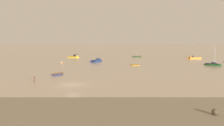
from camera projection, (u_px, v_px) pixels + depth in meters
name	position (u px, v px, depth m)	size (l,w,h in m)	color
ground_plane	(72.00, 85.00, 43.87)	(800.00, 800.00, 0.00)	tan
tidal_rock_left	(215.00, 112.00, 25.31)	(0.68, 0.68, 0.68)	#493A28
motorboat_moored_0	(75.00, 57.00, 109.36)	(6.07, 4.54, 2.21)	gold
motorboat_moored_1	(97.00, 61.00, 89.61)	(4.29, 6.48, 2.11)	navy
rowboat_moored_0	(135.00, 65.00, 76.61)	(3.29, 1.97, 0.49)	gold
motorboat_moored_2	(193.00, 58.00, 103.66)	(6.05, 2.63, 2.01)	orange
rowboat_moored_3	(61.00, 63.00, 83.62)	(1.48, 3.28, 0.50)	orange
rowboat_moored_4	(58.00, 74.00, 55.94)	(2.77, 3.63, 0.55)	navy
rowboat_moored_6	(137.00, 57.00, 114.48)	(4.65, 2.64, 0.70)	#23602D
sailboat_moored_1	(213.00, 65.00, 76.37)	(5.28, 5.42, 6.47)	#23602D
mooring_post_near	(34.00, 79.00, 46.04)	(0.22, 0.22, 1.75)	#533323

